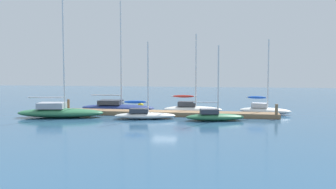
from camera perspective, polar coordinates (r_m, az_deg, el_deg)
ground_plane at (r=36.23m, az=-0.54°, el=-3.38°), size 120.00×120.00×0.00m
dock_pier at (r=36.21m, az=-0.54°, el=-3.03°), size 22.57×2.02×0.44m
dock_piling_near_end at (r=40.34m, az=-15.71°, el=-1.75°), size 0.28×0.28×1.42m
dock_piling_far_end at (r=35.00m, az=17.03°, el=-2.64°), size 0.28×0.28×1.42m
sailboat_0 at (r=36.25m, az=-17.04°, el=-2.58°), size 8.68×4.05×12.74m
sailboat_1 at (r=40.43m, az=-8.20°, el=-1.89°), size 8.47×3.01×12.25m
sailboat_2 at (r=33.80m, az=-3.86°, el=-3.15°), size 6.05×2.93×7.29m
sailboat_3 at (r=38.34m, az=3.87°, el=-2.17°), size 6.38×2.09×8.46m
sailboat_4 at (r=32.75m, az=7.46°, el=-3.42°), size 5.61×2.75×6.85m
sailboat_5 at (r=38.68m, az=15.18°, el=-2.29°), size 5.59×2.84×7.79m
mooring_buoy_yellow at (r=42.84m, az=-4.42°, el=-1.76°), size 0.71×0.71×0.71m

